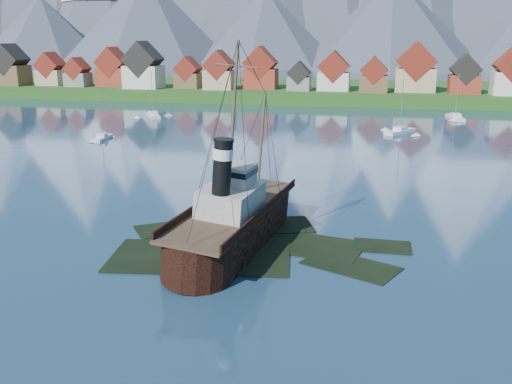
% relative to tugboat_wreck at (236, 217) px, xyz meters
% --- Properties ---
extents(ground, '(1400.00, 1400.00, 0.00)m').
position_rel_tugboat_wreck_xyz_m(ground, '(0.63, -3.37, -2.84)').
color(ground, '#1B354C').
rests_on(ground, ground).
extents(shoal, '(31.71, 21.24, 1.14)m').
position_rel_tugboat_wreck_xyz_m(shoal, '(2.40, -1.22, -3.19)').
color(shoal, black).
rests_on(shoal, ground).
extents(shore_bank, '(600.00, 80.00, 3.20)m').
position_rel_tugboat_wreck_xyz_m(shore_bank, '(0.63, 166.63, -2.84)').
color(shore_bank, '#1F4112').
rests_on(shore_bank, ground).
extents(seawall, '(600.00, 2.50, 2.00)m').
position_rel_tugboat_wreck_xyz_m(seawall, '(0.63, 128.63, -2.84)').
color(seawall, '#3F3D38').
rests_on(seawall, ground).
extents(town, '(250.96, 16.69, 17.30)m').
position_rel_tugboat_wreck_xyz_m(town, '(-32.49, 148.81, 6.15)').
color(town, maroon).
rests_on(town, ground).
extents(tugboat_wreck, '(6.60, 28.44, 22.53)m').
position_rel_tugboat_wreck_xyz_m(tugboat_wreck, '(0.00, 0.00, 0.00)').
color(tugboat_wreck, black).
rests_on(tugboat_wreck, ground).
extents(sailboat_c, '(7.35, 9.92, 12.98)m').
position_rel_tugboat_wreck_xyz_m(sailboat_c, '(-46.47, 91.95, -2.55)').
color(sailboat_c, silver).
rests_on(sailboat_c, ground).
extents(sailboat_d, '(7.52, 9.35, 13.23)m').
position_rel_tugboat_wreck_xyz_m(sailboat_d, '(19.83, 77.84, -2.54)').
color(sailboat_d, silver).
rests_on(sailboat_d, ground).
extents(sailboat_e, '(4.13, 11.18, 12.67)m').
position_rel_tugboat_wreck_xyz_m(sailboat_e, '(35.21, 105.60, -2.56)').
color(sailboat_e, silver).
rests_on(sailboat_e, ground).
extents(sailboat_f, '(2.80, 8.29, 10.75)m').
position_rel_tugboat_wreck_xyz_m(sailboat_f, '(-43.81, 56.07, -2.60)').
color(sailboat_f, silver).
rests_on(sailboat_f, ground).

